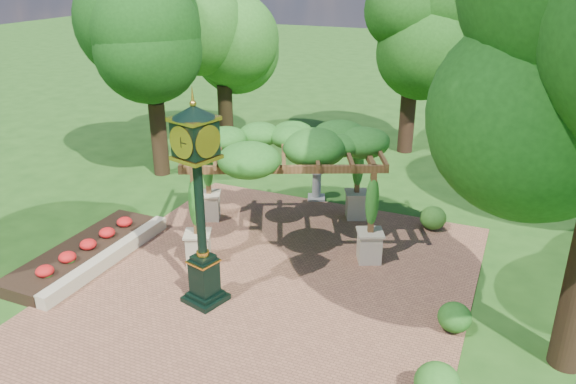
% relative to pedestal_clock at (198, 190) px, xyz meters
% --- Properties ---
extents(ground, '(120.00, 120.00, 0.00)m').
position_rel_pedestal_clock_xyz_m(ground, '(1.15, 0.03, -3.04)').
color(ground, '#1E4714').
rests_on(ground, ground).
extents(brick_plaza, '(10.00, 12.00, 0.04)m').
position_rel_pedestal_clock_xyz_m(brick_plaza, '(1.15, 1.03, -3.02)').
color(brick_plaza, brown).
rests_on(brick_plaza, ground).
extents(border_wall, '(0.35, 5.00, 0.40)m').
position_rel_pedestal_clock_xyz_m(border_wall, '(-3.45, 0.53, -2.84)').
color(border_wall, '#C6B793').
rests_on(border_wall, ground).
extents(flower_bed, '(1.50, 5.00, 0.36)m').
position_rel_pedestal_clock_xyz_m(flower_bed, '(-4.35, 0.53, -2.86)').
color(flower_bed, red).
rests_on(flower_bed, ground).
extents(pedestal_clock, '(1.23, 1.23, 5.08)m').
position_rel_pedestal_clock_xyz_m(pedestal_clock, '(0.00, 0.00, 0.00)').
color(pedestal_clock, black).
rests_on(pedestal_clock, brick_plaza).
extents(pergola, '(6.49, 5.45, 3.50)m').
position_rel_pedestal_clock_xyz_m(pergola, '(0.41, 3.90, -0.16)').
color(pergola, '#BAAB8B').
rests_on(pergola, brick_plaza).
extents(sundial, '(0.78, 0.78, 1.09)m').
position_rel_pedestal_clock_xyz_m(sundial, '(0.24, 7.17, -2.56)').
color(sundial, gray).
rests_on(sundial, ground).
extents(shrub_front, '(0.95, 0.95, 0.80)m').
position_rel_pedestal_clock_xyz_m(shrub_front, '(5.88, -1.20, -2.59)').
color(shrub_front, '#27621C').
rests_on(shrub_front, brick_plaza).
extents(shrub_mid, '(0.81, 0.81, 0.69)m').
position_rel_pedestal_clock_xyz_m(shrub_mid, '(5.86, 1.22, -2.65)').
color(shrub_mid, '#1F5517').
rests_on(shrub_mid, brick_plaza).
extents(shrub_back, '(0.97, 0.97, 0.74)m').
position_rel_pedestal_clock_xyz_m(shrub_back, '(4.47, 6.36, -2.63)').
color(shrub_back, '#2E631C').
rests_on(shrub_back, brick_plaza).
extents(tree_west_near, '(4.26, 4.26, 7.36)m').
position_rel_pedestal_clock_xyz_m(tree_west_near, '(-6.35, 7.16, 2.02)').
color(tree_west_near, '#352215').
rests_on(tree_west_near, ground).
extents(tree_west_far, '(4.15, 4.15, 7.22)m').
position_rel_pedestal_clock_xyz_m(tree_west_far, '(-5.77, 11.40, 1.92)').
color(tree_west_far, black).
rests_on(tree_west_far, ground).
extents(tree_north, '(3.84, 3.84, 7.72)m').
position_rel_pedestal_clock_xyz_m(tree_north, '(1.92, 13.84, 2.25)').
color(tree_north, '#321D14').
rests_on(tree_north, ground).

